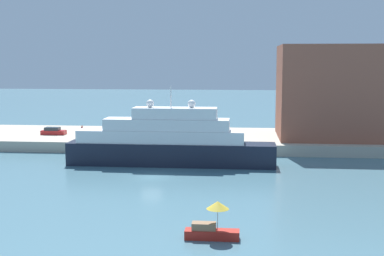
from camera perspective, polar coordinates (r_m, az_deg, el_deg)
The scene contains 8 objects.
ground at distance 66.72m, azimuth -4.41°, elevation -5.37°, with size 400.00×400.00×0.00m, color slate.
quay_dock at distance 92.36m, azimuth -1.58°, elevation -1.24°, with size 110.00×21.04×1.74m, color #B7AD99.
large_yacht at distance 73.81m, azimuth -2.58°, elevation -1.56°, with size 29.21×4.34×11.15m.
small_motorboat at distance 43.95m, azimuth 2.24°, elevation -10.45°, with size 4.51×1.86×3.22m.
harbor_building at distance 91.35m, azimuth 15.34°, elevation 3.84°, with size 18.89×14.97×15.48m, color #93513D.
parked_car at distance 95.22m, azimuth -14.85°, elevation -0.36°, with size 4.19×1.75×1.29m.
person_figure at distance 93.68m, azimuth -11.86°, elevation -0.25°, with size 0.36×0.36×1.69m.
mooring_bollard at distance 82.95m, azimuth -0.24°, elevation -1.36°, with size 0.42×0.42×0.72m, color black.
Camera 1 is at (11.37, -64.09, 14.66)m, focal length 49.04 mm.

